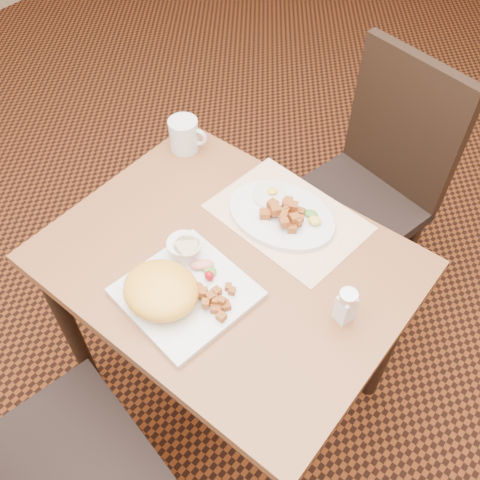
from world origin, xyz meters
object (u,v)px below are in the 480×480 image
plate_oval (281,215)px  coffee_mug (185,135)px  salt_shaker (346,306)px  table (228,283)px  plate_square (186,293)px  chair_far (371,181)px

plate_oval → coffee_mug: size_ratio=2.60×
salt_shaker → coffee_mug: (-0.70, 0.22, -0.00)m
table → plate_square: (-0.01, -0.15, 0.12)m
table → plate_square: 0.19m
coffee_mug → chair_far: bearing=45.4°
plate_square → coffee_mug: coffee_mug is taller
table → plate_square: plate_square is taller
chair_far → coffee_mug: (-0.44, -0.45, 0.26)m
plate_square → plate_oval: 0.35m
salt_shaker → table: bearing=-173.6°
plate_square → plate_oval: size_ratio=0.92×
table → chair_far: (0.07, 0.70, -0.10)m
plate_oval → table: bearing=-97.2°
chair_far → plate_oval: chair_far is taller
table → plate_square: bearing=-92.3°
salt_shaker → coffee_mug: size_ratio=0.86×
chair_far → coffee_mug: bearing=57.5°
plate_oval → salt_shaker: bearing=-29.0°
table → plate_square: size_ratio=3.21×
plate_square → table: bearing=87.7°
salt_shaker → coffee_mug: 0.73m
coffee_mug → salt_shaker: bearing=-17.2°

